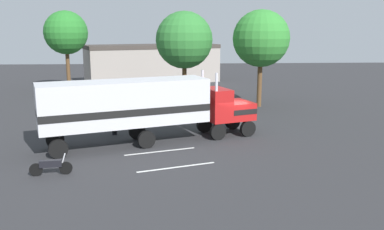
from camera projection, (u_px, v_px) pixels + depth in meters
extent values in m
plane|color=#2D2D30|center=(231.00, 136.00, 28.45)|extent=(120.00, 120.00, 0.00)
cube|color=silver|center=(160.00, 151.00, 24.74)|extent=(4.25, 1.47, 0.01)
cube|color=silver|center=(177.00, 167.00, 21.93)|extent=(4.23, 1.51, 0.01)
cube|color=#B21919|center=(237.00, 110.00, 28.76)|extent=(2.53, 2.96, 1.20)
cube|color=#B21919|center=(216.00, 104.00, 28.05)|extent=(2.15, 2.82, 2.20)
cube|color=silver|center=(248.00, 109.00, 29.12)|extent=(0.77, 2.01, 1.08)
cube|color=black|center=(237.00, 109.00, 28.75)|extent=(2.54, 2.99, 0.36)
cylinder|color=silver|center=(202.00, 94.00, 28.71)|extent=(0.18, 0.18, 3.40)
cylinder|color=silver|center=(216.00, 99.00, 26.72)|extent=(0.18, 0.18, 3.40)
cube|color=silver|center=(125.00, 103.00, 25.52)|extent=(10.77, 5.94, 2.80)
cube|color=black|center=(126.00, 109.00, 25.61)|extent=(10.78, 5.98, 0.44)
cylinder|color=silver|center=(213.00, 118.00, 29.64)|extent=(1.44, 1.04, 0.64)
cylinder|color=black|center=(233.00, 122.00, 30.10)|extent=(1.14, 0.65, 1.10)
cylinder|color=black|center=(248.00, 129.00, 28.12)|extent=(1.14, 0.65, 1.10)
cylinder|color=black|center=(204.00, 125.00, 29.23)|extent=(1.14, 0.65, 1.10)
cylinder|color=black|center=(218.00, 132.00, 27.25)|extent=(1.14, 0.65, 1.10)
cylinder|color=black|center=(137.00, 131.00, 27.35)|extent=(1.14, 0.65, 1.10)
cylinder|color=black|center=(147.00, 139.00, 25.37)|extent=(1.14, 0.65, 1.10)
cylinder|color=black|center=(55.00, 140.00, 25.35)|extent=(1.14, 0.65, 1.10)
cylinder|color=black|center=(58.00, 149.00, 23.37)|extent=(1.14, 0.65, 1.10)
cylinder|color=black|center=(115.00, 129.00, 28.63)|extent=(0.18, 0.18, 0.82)
cylinder|color=black|center=(113.00, 129.00, 28.56)|extent=(0.18, 0.18, 0.82)
cylinder|color=gray|center=(114.00, 119.00, 28.45)|extent=(0.34, 0.34, 0.58)
sphere|color=tan|center=(114.00, 114.00, 28.37)|extent=(0.23, 0.23, 0.23)
cube|color=black|center=(113.00, 118.00, 28.62)|extent=(0.30, 0.25, 0.36)
cube|color=black|center=(102.00, 109.00, 34.38)|extent=(4.75, 3.30, 0.70)
cube|color=#1E232D|center=(104.00, 101.00, 34.33)|extent=(2.56, 2.31, 0.55)
cylinder|color=black|center=(86.00, 116.00, 33.14)|extent=(0.68, 0.44, 0.64)
cylinder|color=black|center=(82.00, 113.00, 34.52)|extent=(0.68, 0.44, 0.64)
cylinder|color=black|center=(122.00, 113.00, 34.38)|extent=(0.68, 0.44, 0.64)
cylinder|color=black|center=(117.00, 110.00, 35.76)|extent=(0.68, 0.44, 0.64)
cylinder|color=black|center=(66.00, 168.00, 20.83)|extent=(0.67, 0.18, 0.66)
cylinder|color=black|center=(36.00, 170.00, 20.57)|extent=(0.67, 0.18, 0.66)
cube|color=black|center=(51.00, 164.00, 20.64)|extent=(1.12, 0.37, 0.36)
cylinder|color=silver|center=(63.00, 160.00, 20.72)|extent=(0.29, 0.10, 0.69)
cylinder|color=brown|center=(260.00, 83.00, 38.66)|extent=(0.44, 0.44, 4.56)
sphere|color=#318431|center=(261.00, 38.00, 37.80)|extent=(5.28, 5.28, 5.28)
cylinder|color=brown|center=(68.00, 70.00, 47.89)|extent=(0.44, 0.44, 5.10)
sphere|color=#277629|center=(66.00, 33.00, 46.99)|extent=(5.00, 5.00, 5.00)
cylinder|color=brown|center=(184.00, 82.00, 40.52)|extent=(0.44, 0.44, 4.27)
sphere|color=#2D7730|center=(184.00, 40.00, 39.68)|extent=(5.56, 5.56, 5.56)
cube|color=#9E938C|center=(153.00, 64.00, 56.10)|extent=(18.73, 11.55, 5.17)
cube|color=#3F3833|center=(152.00, 46.00, 55.62)|extent=(18.86, 11.68, 0.50)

